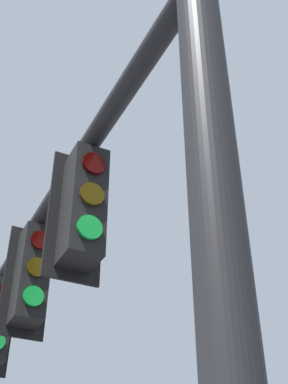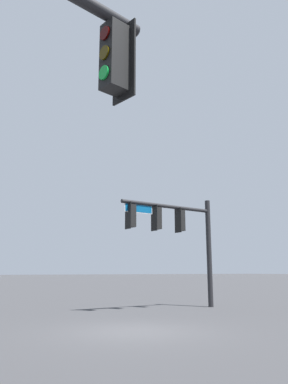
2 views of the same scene
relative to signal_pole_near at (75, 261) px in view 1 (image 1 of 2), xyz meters
The scene contains 1 object.
signal_pole_near is the anchor object (origin of this frame).
Camera 1 is at (-9.31, -4.25, 1.92)m, focal length 50.00 mm.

